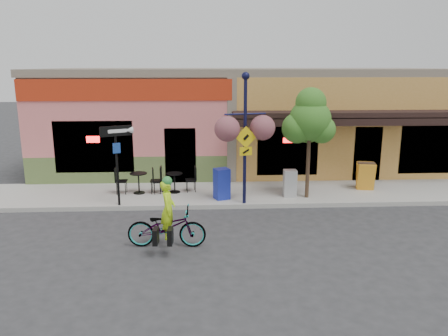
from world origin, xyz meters
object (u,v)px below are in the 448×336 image
cyclist_rider (168,219)px  lamp_post (245,139)px  one_way_sign (117,166)px  building (247,117)px  bicycle (167,227)px  newspaper_box_blue (222,184)px  street_tree (309,143)px  newspaper_box_grey (290,183)px

cyclist_rider → lamp_post: 4.17m
one_way_sign → building: bearing=29.6°
bicycle → newspaper_box_blue: 4.00m
bicycle → lamp_post: 4.29m
lamp_post → newspaper_box_blue: lamp_post is taller
cyclist_rider → newspaper_box_blue: bearing=-19.6°
one_way_sign → newspaper_box_blue: bearing=-15.9°
building → street_tree: building is taller
newspaper_box_grey → lamp_post: bearing=-155.6°
one_way_sign → newspaper_box_grey: bearing=-17.7°
street_tree → lamp_post: bearing=-166.3°
cyclist_rider → newspaper_box_blue: 3.98m
newspaper_box_blue → street_tree: street_tree is taller
bicycle → newspaper_box_blue: size_ratio=1.92×
bicycle → street_tree: bearing=-47.7°
one_way_sign → newspaper_box_blue: one_way_sign is taller
cyclist_rider → one_way_sign: size_ratio=0.59×
lamp_post → street_tree: size_ratio=1.12×
building → bicycle: 10.59m
building → cyclist_rider: size_ratio=11.78×
building → lamp_post: building is taller
newspaper_box_blue → newspaper_box_grey: 2.41m
cyclist_rider → street_tree: street_tree is taller
street_tree → one_way_sign: bearing=-175.0°
bicycle → one_way_sign: size_ratio=0.78×
lamp_post → bicycle: bearing=-137.8°
bicycle → cyclist_rider: 0.24m
building → one_way_sign: (-4.91, -6.85, -0.78)m
building → lamp_post: bearing=-96.3°
cyclist_rider → lamp_post: bearing=-32.6°
one_way_sign → street_tree: bearing=-19.8°
bicycle → one_way_sign: 3.73m
building → cyclist_rider: bearing=-107.0°
lamp_post → newspaper_box_blue: size_ratio=4.04×
lamp_post → newspaper_box_blue: bearing=133.3°
newspaper_box_grey → bicycle: bearing=-134.6°
bicycle → street_tree: (4.58, 3.68, 1.53)m
one_way_sign → newspaper_box_blue: 3.54m
bicycle → one_way_sign: bearing=33.5°
one_way_sign → bicycle: bearing=-84.7°
building → cyclist_rider: 10.54m
building → one_way_sign: building is taller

